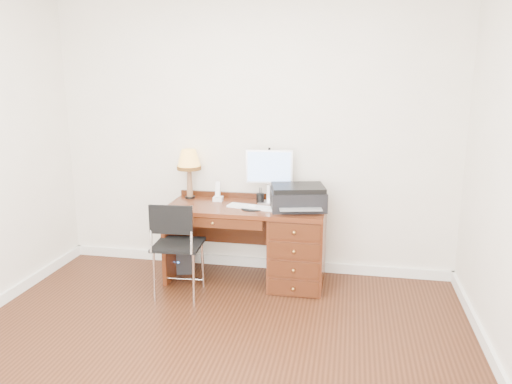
% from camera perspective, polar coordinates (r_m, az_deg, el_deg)
% --- Properties ---
extents(ground, '(4.00, 4.00, 0.00)m').
position_cam_1_polar(ground, '(3.78, -5.72, -18.18)').
color(ground, black).
rests_on(ground, ground).
extents(room_shell, '(4.00, 4.00, 4.00)m').
position_cam_1_polar(room_shell, '(4.29, -3.29, -13.31)').
color(room_shell, white).
rests_on(room_shell, ground).
extents(desk, '(1.50, 0.67, 0.75)m').
position_cam_1_polar(desk, '(4.79, 2.68, -5.66)').
color(desk, '#552411').
rests_on(desk, ground).
extents(monitor, '(0.45, 0.16, 0.52)m').
position_cam_1_polar(monitor, '(4.79, 1.55, 2.57)').
color(monitor, silver).
rests_on(monitor, desk).
extents(keyboard, '(0.47, 0.21, 0.02)m').
position_cam_1_polar(keyboard, '(4.67, -0.50, -1.72)').
color(keyboard, white).
rests_on(keyboard, desk).
extents(mouse_pad, '(0.21, 0.21, 0.04)m').
position_cam_1_polar(mouse_pad, '(4.63, -0.42, -1.80)').
color(mouse_pad, black).
rests_on(mouse_pad, desk).
extents(printer, '(0.57, 0.49, 0.22)m').
position_cam_1_polar(printer, '(4.63, 4.80, -0.61)').
color(printer, black).
rests_on(printer, desk).
extents(leg_lamp, '(0.24, 0.24, 0.49)m').
position_cam_1_polar(leg_lamp, '(5.00, -7.67, 3.35)').
color(leg_lamp, black).
rests_on(leg_lamp, desk).
extents(phone, '(0.09, 0.09, 0.19)m').
position_cam_1_polar(phone, '(4.93, -4.36, -0.36)').
color(phone, white).
rests_on(phone, desk).
extents(pen_cup, '(0.07, 0.07, 0.09)m').
position_cam_1_polar(pen_cup, '(4.84, 0.48, -0.70)').
color(pen_cup, black).
rests_on(pen_cup, desk).
extents(chair, '(0.45, 0.45, 0.89)m').
position_cam_1_polar(chair, '(4.49, -9.20, -5.42)').
color(chair, black).
rests_on(chair, ground).
extents(equipment_box, '(0.35, 0.35, 0.32)m').
position_cam_1_polar(equipment_box, '(5.21, -8.88, -7.17)').
color(equipment_box, black).
rests_on(equipment_box, ground).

